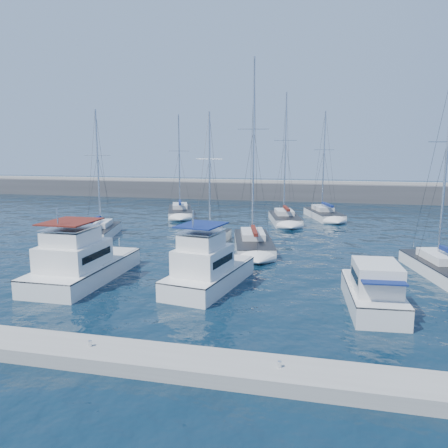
% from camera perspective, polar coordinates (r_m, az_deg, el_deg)
% --- Properties ---
extents(ground, '(220.00, 220.00, 0.00)m').
position_cam_1_polar(ground, '(29.56, -6.21, -7.73)').
color(ground, black).
rests_on(ground, ground).
extents(breakwater, '(160.00, 6.00, 4.45)m').
position_cam_1_polar(breakwater, '(79.54, 6.25, 3.99)').
color(breakwater, '#424244').
rests_on(breakwater, ground).
extents(dock, '(40.00, 2.20, 0.60)m').
position_cam_1_polar(dock, '(20.12, -17.03, -15.80)').
color(dock, gray).
rests_on(dock, ground).
extents(dock_cleat_centre, '(0.16, 0.16, 0.25)m').
position_cam_1_polar(dock_cleat_centre, '(19.94, -17.09, -14.69)').
color(dock_cleat_centre, silver).
rests_on(dock_cleat_centre, dock).
extents(dock_cleat_near_stbd, '(0.16, 0.16, 0.25)m').
position_cam_1_polar(dock_cleat_near_stbd, '(17.62, 7.27, -17.72)').
color(dock_cleat_near_stbd, silver).
rests_on(dock_cleat_near_stbd, dock).
extents(motor_yacht_port_inner, '(3.98, 9.63, 4.69)m').
position_cam_1_polar(motor_yacht_port_inner, '(31.14, -18.21, -5.10)').
color(motor_yacht_port_inner, silver).
rests_on(motor_yacht_port_inner, ground).
extents(motor_yacht_stbd_inner, '(4.62, 8.53, 4.69)m').
position_cam_1_polar(motor_yacht_stbd_inner, '(28.25, -2.19, -6.11)').
color(motor_yacht_stbd_inner, silver).
rests_on(motor_yacht_stbd_inner, ground).
extents(motor_yacht_stbd_outer, '(3.26, 7.10, 3.20)m').
position_cam_1_polar(motor_yacht_stbd_outer, '(25.98, 18.95, -8.50)').
color(motor_yacht_stbd_outer, silver).
rests_on(motor_yacht_stbd_outer, ground).
extents(sailboat_mid_a, '(4.78, 8.03, 13.18)m').
position_cam_1_polar(sailboat_mid_a, '(46.80, -16.00, -0.94)').
color(sailboat_mid_a, silver).
rests_on(sailboat_mid_a, ground).
extents(sailboat_mid_c, '(3.32, 6.75, 12.66)m').
position_cam_1_polar(sailboat_mid_c, '(41.55, -2.13, -1.87)').
color(sailboat_mid_c, silver).
rests_on(sailboat_mid_c, ground).
extents(sailboat_mid_d, '(5.25, 9.99, 17.11)m').
position_cam_1_polar(sailboat_mid_d, '(39.47, 3.80, -2.47)').
color(sailboat_mid_d, silver).
rests_on(sailboat_mid_d, ground).
extents(sailboat_mid_e, '(4.84, 8.83, 15.00)m').
position_cam_1_polar(sailboat_mid_e, '(34.79, 26.67, -5.17)').
color(sailboat_mid_e, silver).
rests_on(sailboat_mid_e, ground).
extents(sailboat_back_a, '(5.83, 9.49, 13.86)m').
position_cam_1_polar(sailboat_back_a, '(59.77, -5.76, 1.61)').
color(sailboat_back_a, silver).
rests_on(sailboat_back_a, ground).
extents(sailboat_back_b, '(5.00, 8.92, 15.97)m').
position_cam_1_polar(sailboat_back_b, '(54.07, 7.91, 0.75)').
color(sailboat_back_b, silver).
rests_on(sailboat_back_b, ground).
extents(sailboat_back_c, '(5.60, 9.27, 14.11)m').
position_cam_1_polar(sailboat_back_c, '(58.51, 12.87, 1.25)').
color(sailboat_back_c, silver).
rests_on(sailboat_back_c, ground).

